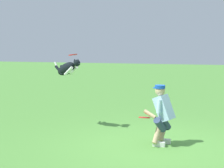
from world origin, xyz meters
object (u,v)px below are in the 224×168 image
object	(u,v)px
person	(162,113)
frisbee_held	(144,117)
dog	(67,69)
frisbee_flying	(73,55)

from	to	relation	value
person	frisbee_held	world-z (taller)	person
person	dog	size ratio (longest dim) A/B	1.34
person	frisbee_flying	bearing A→B (deg)	-2.94
frisbee_held	person	bearing A→B (deg)	-159.55
frisbee_flying	frisbee_held	xyz separation A→B (m)	(-2.03, 1.04, -1.28)
dog	frisbee_flying	bearing A→B (deg)	3.48
dog	person	bearing A→B (deg)	8.43
person	frisbee_held	size ratio (longest dim) A/B	5.15
dog	frisbee_flying	xyz separation A→B (m)	(-0.19, 0.09, 0.35)
frisbee_held	dog	bearing A→B (deg)	-27.17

